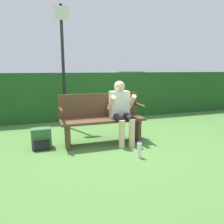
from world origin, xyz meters
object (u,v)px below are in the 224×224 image
at_px(backpack, 42,139).
at_px(water_bottle, 139,150).
at_px(parked_car, 131,80).
at_px(person_seated, 121,109).
at_px(park_bench, 102,118).
at_px(signpost, 63,61).

bearing_deg(backpack, water_bottle, -32.56).
height_order(water_bottle, parked_car, parked_car).
bearing_deg(water_bottle, parked_car, 67.43).
relative_size(person_seated, parked_car, 0.28).
distance_m(park_bench, water_bottle, 1.06).
distance_m(water_bottle, signpost, 2.88).
height_order(backpack, water_bottle, backpack).
bearing_deg(park_bench, signpost, 111.55).
distance_m(person_seated, water_bottle, 0.98).
height_order(water_bottle, signpost, signpost).
height_order(park_bench, backpack, park_bench).
relative_size(park_bench, backpack, 4.34).
height_order(person_seated, parked_car, parked_car).
relative_size(park_bench, parked_car, 0.37).
height_order(person_seated, backpack, person_seated).
bearing_deg(park_bench, backpack, 179.90).
bearing_deg(water_bottle, backpack, 147.44).
relative_size(water_bottle, signpost, 0.09).
distance_m(backpack, parked_car, 13.36).
height_order(backpack, signpost, signpost).
bearing_deg(park_bench, parked_car, 64.35).
distance_m(backpack, signpost, 2.05).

